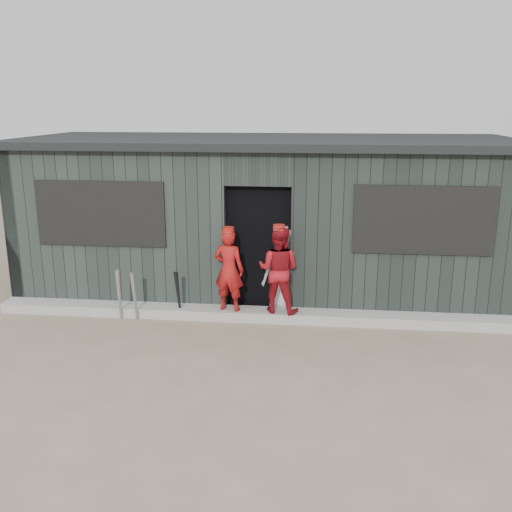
# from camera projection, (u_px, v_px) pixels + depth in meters

# --- Properties ---
(ground) EXTENTS (80.00, 80.00, 0.00)m
(ground) POSITION_uv_depth(u_px,v_px,m) (240.00, 373.00, 6.92)
(ground) COLOR #766651
(ground) RESTS_ON ground
(curb) EXTENTS (8.00, 0.36, 0.15)m
(curb) POSITION_uv_depth(u_px,v_px,m) (256.00, 314.00, 8.65)
(curb) COLOR #969691
(curb) RESTS_ON ground
(bat_left) EXTENTS (0.12, 0.21, 0.81)m
(bat_left) POSITION_uv_depth(u_px,v_px,m) (119.00, 295.00, 8.52)
(bat_left) COLOR #95969D
(bat_left) RESTS_ON ground
(bat_mid) EXTENTS (0.09, 0.17, 0.77)m
(bat_mid) POSITION_uv_depth(u_px,v_px,m) (135.00, 296.00, 8.50)
(bat_mid) COLOR gray
(bat_mid) RESTS_ON ground
(bat_right) EXTENTS (0.08, 0.26, 0.76)m
(bat_right) POSITION_uv_depth(u_px,v_px,m) (178.00, 295.00, 8.60)
(bat_right) COLOR black
(bat_right) RESTS_ON ground
(player_red_left) EXTENTS (0.51, 0.39, 1.25)m
(player_red_left) POSITION_uv_depth(u_px,v_px,m) (229.00, 270.00, 8.48)
(player_red_left) COLOR #9F1313
(player_red_left) RESTS_ON curb
(player_red_right) EXTENTS (0.73, 0.62, 1.30)m
(player_red_right) POSITION_uv_depth(u_px,v_px,m) (278.00, 270.00, 8.42)
(player_red_right) COLOR maroon
(player_red_right) RESTS_ON curb
(player_grey_back) EXTENTS (0.79, 0.68, 1.36)m
(player_grey_back) POSITION_uv_depth(u_px,v_px,m) (284.00, 270.00, 8.83)
(player_grey_back) COLOR #AEAEAE
(player_grey_back) RESTS_ON ground
(dugout) EXTENTS (8.30, 3.30, 2.62)m
(dugout) POSITION_uv_depth(u_px,v_px,m) (267.00, 215.00, 9.95)
(dugout) COLOR black
(dugout) RESTS_ON ground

